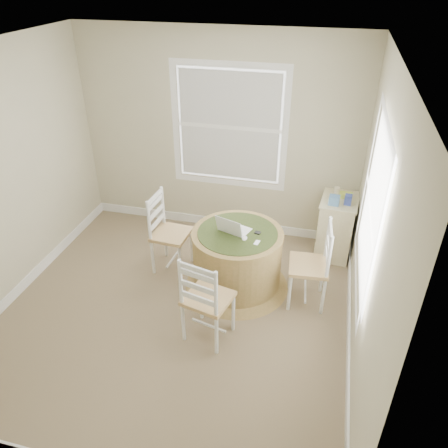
% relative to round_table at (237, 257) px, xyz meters
% --- Properties ---
extents(room, '(3.64, 3.64, 2.64)m').
position_rel_round_table_xyz_m(room, '(-0.37, -0.42, 0.91)').
color(room, '#8B7B58').
rests_on(room, ground).
extents(round_table, '(1.18, 1.18, 0.72)m').
position_rel_round_table_xyz_m(round_table, '(0.00, 0.00, 0.00)').
color(round_table, '#A5804A').
rests_on(round_table, ground).
extents(chair_left, '(0.43, 0.45, 0.95)m').
position_rel_round_table_xyz_m(chair_left, '(-0.82, 0.15, 0.09)').
color(chair_left, white).
rests_on(chair_left, ground).
extents(chair_near, '(0.50, 0.49, 0.95)m').
position_rel_round_table_xyz_m(chair_near, '(-0.10, -0.83, 0.09)').
color(chair_near, white).
rests_on(chair_near, ground).
extents(chair_right, '(0.43, 0.45, 0.95)m').
position_rel_round_table_xyz_m(chair_right, '(0.78, -0.07, 0.09)').
color(chair_right, white).
rests_on(chair_right, ground).
extents(laptop, '(0.38, 0.36, 0.22)m').
position_rel_round_table_xyz_m(laptop, '(-0.05, 0.02, 0.35)').
color(laptop, white).
rests_on(laptop, round_table).
extents(mouse, '(0.07, 0.10, 0.03)m').
position_rel_round_table_xyz_m(mouse, '(0.10, -0.10, 0.33)').
color(mouse, white).
rests_on(mouse, round_table).
extents(phone, '(0.06, 0.10, 0.02)m').
position_rel_round_table_xyz_m(phone, '(0.24, -0.14, 0.32)').
color(phone, '#B7BABF').
rests_on(phone, round_table).
extents(keys, '(0.07, 0.06, 0.02)m').
position_rel_round_table_xyz_m(keys, '(0.21, 0.04, 0.33)').
color(keys, black).
rests_on(keys, round_table).
extents(corner_chest, '(0.47, 0.61, 0.77)m').
position_rel_round_table_xyz_m(corner_chest, '(1.04, 0.93, -0.00)').
color(corner_chest, '#F2E7B5').
rests_on(corner_chest, ground).
extents(tissue_box, '(0.13, 0.13, 0.10)m').
position_rel_round_table_xyz_m(tissue_box, '(0.97, 0.80, 0.43)').
color(tissue_box, '#588CCA').
rests_on(tissue_box, corner_chest).
extents(box_yellow, '(0.16, 0.11, 0.06)m').
position_rel_round_table_xyz_m(box_yellow, '(1.10, 0.99, 0.41)').
color(box_yellow, '#D4E952').
rests_on(box_yellow, corner_chest).
extents(box_blue, '(0.09, 0.09, 0.12)m').
position_rel_round_table_xyz_m(box_blue, '(1.13, 0.83, 0.44)').
color(box_blue, '#3547A1').
rests_on(box_blue, corner_chest).
extents(cup_cream, '(0.07, 0.07, 0.09)m').
position_rel_round_table_xyz_m(cup_cream, '(0.99, 1.06, 0.42)').
color(cup_cream, beige).
rests_on(cup_cream, corner_chest).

